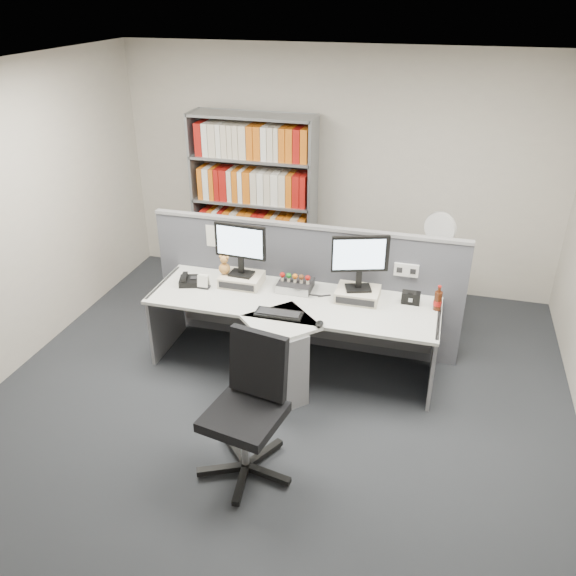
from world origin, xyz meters
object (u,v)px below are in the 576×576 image
(desk_calendar, at_px, (204,282))
(cola_bottle, at_px, (438,301))
(keyboard, at_px, (279,314))
(filing_cabinet, at_px, (432,293))
(shelving_unit, at_px, (254,205))
(monitor_left, at_px, (240,245))
(desk_fan, at_px, (440,232))
(mouse, at_px, (319,324))
(speaker, at_px, (411,298))
(desk_phone, at_px, (190,281))
(desk, at_px, (286,337))
(office_chair, at_px, (249,404))
(monitor_right, at_px, (360,258))
(desktop_pc, at_px, (295,285))

(desk_calendar, distance_m, cola_bottle, 2.12)
(keyboard, distance_m, filing_cabinet, 1.97)
(cola_bottle, distance_m, shelving_unit, 2.61)
(monitor_left, relative_size, desk_fan, 0.91)
(mouse, relative_size, speaker, 0.65)
(monitor_left, distance_m, desk_phone, 0.61)
(mouse, distance_m, desk_fan, 1.81)
(monitor_left, relative_size, keyboard, 1.22)
(desk, relative_size, cola_bottle, 11.28)
(speaker, height_order, office_chair, office_chair)
(monitor_right, relative_size, desk_calendar, 3.86)
(monitor_left, relative_size, shelving_unit, 0.25)
(mouse, xyz_separation_m, office_chair, (-0.30, -0.94, -0.17))
(desk_calendar, height_order, filing_cabinet, desk_calendar)
(office_chair, bearing_deg, filing_cabinet, 64.95)
(keyboard, bearing_deg, shelving_unit, 113.93)
(desk_phone, distance_m, shelving_unit, 1.61)
(desk_calendar, relative_size, speaker, 0.82)
(monitor_right, relative_size, keyboard, 1.25)
(desk_calendar, relative_size, desk_fan, 0.24)
(shelving_unit, bearing_deg, desk, -64.04)
(desk_phone, relative_size, shelving_unit, 0.13)
(cola_bottle, relative_size, office_chair, 0.22)
(desk, xyz_separation_m, filing_cabinet, (1.20, 1.40, -0.11))
(monitor_left, relative_size, cola_bottle, 2.17)
(mouse, bearing_deg, desk, 153.85)
(mouse, relative_size, desk_calendar, 0.80)
(desktop_pc, bearing_deg, filing_cabinet, 38.59)
(desktop_pc, xyz_separation_m, desk_fan, (1.23, 0.98, 0.28))
(monitor_left, relative_size, mouse, 4.76)
(desk_phone, bearing_deg, desk, -14.45)
(monitor_right, xyz_separation_m, cola_bottle, (0.70, -0.01, -0.32))
(desk, relative_size, speaker, 16.10)
(desk_calendar, bearing_deg, monitor_right, 6.56)
(keyboard, bearing_deg, desktop_pc, 88.30)
(desktop_pc, height_order, office_chair, office_chair)
(cola_bottle, xyz_separation_m, shelving_unit, (-2.15, 1.47, 0.17))
(keyboard, distance_m, desk_fan, 1.96)
(filing_cabinet, height_order, office_chair, office_chair)
(shelving_unit, bearing_deg, desktop_pc, -58.65)
(desktop_pc, height_order, speaker, speaker)
(desk_calendar, bearing_deg, monitor_left, 27.17)
(desk, xyz_separation_m, shelving_unit, (-0.90, 1.85, 0.52))
(desk_phone, relative_size, cola_bottle, 1.11)
(monitor_right, bearing_deg, desk_phone, -175.53)
(monitor_right, bearing_deg, desk, -145.44)
(desk_calendar, height_order, desk_fan, desk_fan)
(keyboard, height_order, desk_calendar, desk_calendar)
(keyboard, distance_m, cola_bottle, 1.38)
(keyboard, distance_m, speaker, 1.19)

